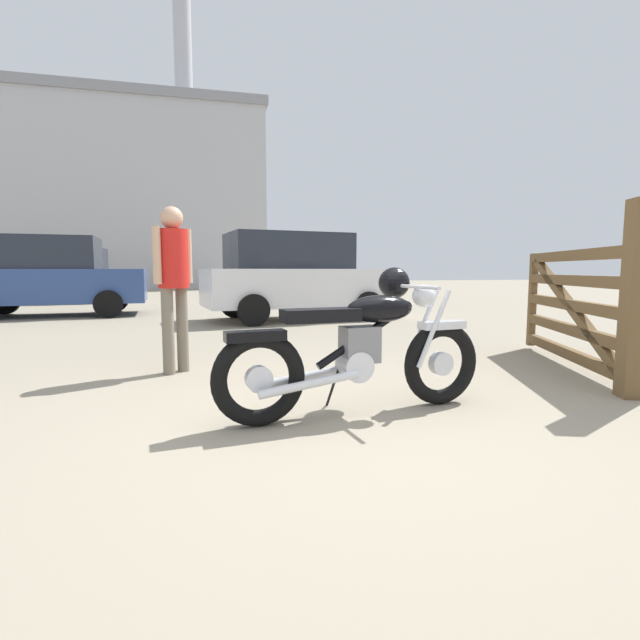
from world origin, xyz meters
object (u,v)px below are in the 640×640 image
silver_sedan_mid (295,276)px  dark_sedan_left (37,273)px  timber_gate (584,304)px  bystander (173,272)px  vintage_motorcycle (362,346)px  red_hatchback_near (49,275)px

silver_sedan_mid → dark_sedan_left: bearing=126.7°
timber_gate → silver_sedan_mid: silver_sedan_mid is taller
bystander → silver_sedan_mid: bearing=-67.1°
vintage_motorcycle → dark_sedan_left: size_ratio=0.43×
red_hatchback_near → silver_sedan_mid: bearing=-25.8°
vintage_motorcycle → timber_gate: size_ratio=0.86×
vintage_motorcycle → silver_sedan_mid: size_ratio=0.51×
red_hatchback_near → dark_sedan_left: size_ratio=0.84×
timber_gate → bystander: size_ratio=1.46×
timber_gate → bystander: (-3.96, 1.03, 0.32)m
silver_sedan_mid → vintage_motorcycle: bearing=-105.1°
bystander → dark_sedan_left: size_ratio=0.35×
timber_gate → silver_sedan_mid: (-1.77, 5.78, 0.21)m
timber_gate → bystander: bearing=95.6°
red_hatchback_near → bystander: bearing=-70.0°
red_hatchback_near → timber_gate: bearing=-52.3°
vintage_motorcycle → silver_sedan_mid: silver_sedan_mid is taller
bystander → vintage_motorcycle: bearing=176.1°
vintage_motorcycle → dark_sedan_left: dark_sedan_left is taller
vintage_motorcycle → bystander: bystander is taller
red_hatchback_near → silver_sedan_mid: size_ratio=0.98×
bystander → silver_sedan_mid: 5.23m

